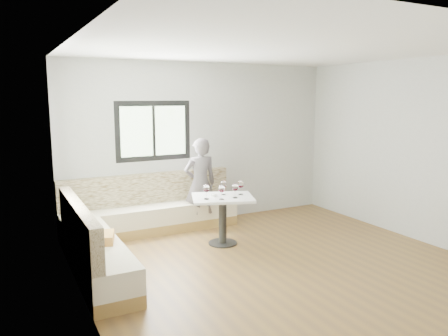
{
  "coord_description": "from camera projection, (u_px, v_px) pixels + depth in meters",
  "views": [
    {
      "loc": [
        -3.22,
        -4.49,
        2.23
      ],
      "look_at": [
        -0.21,
        1.28,
        1.15
      ],
      "focal_mm": 35.0,
      "sensor_mm": 36.0,
      "label": 1
    }
  ],
  "objects": [
    {
      "name": "room",
      "position": [
        276.0,
        161.0,
        5.56
      ],
      "size": [
        5.01,
        5.01,
        2.81
      ],
      "color": "brown",
      "rests_on": "ground"
    },
    {
      "name": "wine_glass_e",
      "position": [
        241.0,
        185.0,
        6.64
      ],
      "size": [
        0.1,
        0.1,
        0.22
      ],
      "color": "white",
      "rests_on": "table"
    },
    {
      "name": "person",
      "position": [
        200.0,
        184.0,
        7.32
      ],
      "size": [
        0.58,
        0.4,
        1.54
      ],
      "primitive_type": "imported",
      "rotation": [
        0.0,
        0.0,
        3.08
      ],
      "color": "#50494C",
      "rests_on": "ground"
    },
    {
      "name": "wine_glass_c",
      "position": [
        235.0,
        188.0,
        6.42
      ],
      "size": [
        0.1,
        0.1,
        0.22
      ],
      "color": "white",
      "rests_on": "table"
    },
    {
      "name": "wine_glass_b",
      "position": [
        222.0,
        189.0,
        6.32
      ],
      "size": [
        0.1,
        0.1,
        0.22
      ],
      "color": "white",
      "rests_on": "table"
    },
    {
      "name": "wine_glass_d",
      "position": [
        223.0,
        185.0,
        6.64
      ],
      "size": [
        0.1,
        0.1,
        0.22
      ],
      "color": "white",
      "rests_on": "table"
    },
    {
      "name": "olive_ramekin",
      "position": [
        214.0,
        195.0,
        6.56
      ],
      "size": [
        0.09,
        0.09,
        0.04
      ],
      "color": "white",
      "rests_on": "table"
    },
    {
      "name": "banquette",
      "position": [
        130.0,
        226.0,
        6.41
      ],
      "size": [
        2.9,
        2.8,
        0.95
      ],
      "color": "olive",
      "rests_on": "ground"
    },
    {
      "name": "table",
      "position": [
        223.0,
        208.0,
        6.57
      ],
      "size": [
        1.08,
        0.97,
        0.74
      ],
      "rotation": [
        0.0,
        0.0,
        -0.36
      ],
      "color": "black",
      "rests_on": "ground"
    },
    {
      "name": "wine_glass_a",
      "position": [
        206.0,
        189.0,
        6.35
      ],
      "size": [
        0.1,
        0.1,
        0.22
      ],
      "color": "white",
      "rests_on": "table"
    }
  ]
}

